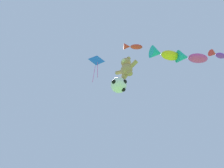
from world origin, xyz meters
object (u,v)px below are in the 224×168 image
object	(u,v)px
soccer_ball_kite	(119,85)
fish_kite_crimson	(132,47)
diamond_kite	(96,62)
fish_kite_magenta	(190,58)
fish_kite_goldfin	(163,54)
fish_kite_violet	(217,55)
teddy_bear_kite	(126,68)

from	to	relation	value
soccer_ball_kite	fish_kite_crimson	bearing A→B (deg)	34.89
fish_kite_crimson	diamond_kite	xyz separation A→B (m)	(-3.07, -0.79, -0.21)
fish_kite_magenta	diamond_kite	xyz separation A→B (m)	(-6.27, -4.25, 0.37)
fish_kite_crimson	diamond_kite	size ratio (longest dim) A/B	0.44
fish_kite_crimson	diamond_kite	bearing A→B (deg)	-165.60
fish_kite_crimson	diamond_kite	distance (m)	3.17
soccer_ball_kite	diamond_kite	bearing A→B (deg)	-176.27
fish_kite_crimson	fish_kite_magenta	bearing A→B (deg)	47.22
fish_kite_goldfin	diamond_kite	world-z (taller)	diamond_kite
soccer_ball_kite	fish_kite_magenta	world-z (taller)	fish_kite_magenta
soccer_ball_kite	fish_kite_goldfin	distance (m)	5.17
fish_kite_goldfin	fish_kite_violet	bearing A→B (deg)	44.46
fish_kite_crimson	fish_kite_magenta	distance (m)	4.75
soccer_ball_kite	fish_kite_crimson	xyz separation A→B (m)	(0.93, 0.65, 4.08)
teddy_bear_kite	fish_kite_goldfin	size ratio (longest dim) A/B	0.73
fish_kite_goldfin	fish_kite_violet	size ratio (longest dim) A/B	1.62
soccer_ball_kite	teddy_bear_kite	bearing A→B (deg)	3.63
teddy_bear_kite	fish_kite_crimson	xyz separation A→B (m)	(0.29, 0.61, 2.84)
teddy_bear_kite	fish_kite_violet	bearing A→B (deg)	47.58
teddy_bear_kite	soccer_ball_kite	xyz separation A→B (m)	(-0.64, -0.04, -1.24)
teddy_bear_kite	fish_kite_crimson	world-z (taller)	fish_kite_crimson
fish_kite_crimson	soccer_ball_kite	bearing A→B (deg)	-145.11
soccer_ball_kite	fish_kite_violet	bearing A→B (deg)	44.48
teddy_bear_kite	fish_kite_crimson	distance (m)	2.92
teddy_bear_kite	fish_kite_goldfin	bearing A→B (deg)	52.12
fish_kite_crimson	fish_kite_goldfin	xyz separation A→B (m)	(1.67, 1.91, -0.42)
soccer_ball_kite	fish_kite_goldfin	bearing A→B (deg)	44.51
fish_kite_violet	teddy_bear_kite	bearing A→B (deg)	-132.42
fish_kite_magenta	fish_kite_violet	xyz separation A→B (m)	(1.77, 1.69, 0.62)
fish_kite_crimson	fish_kite_goldfin	size ratio (longest dim) A/B	0.58
diamond_kite	fish_kite_crimson	bearing A→B (deg)	14.40
teddy_bear_kite	fish_kite_goldfin	xyz separation A→B (m)	(1.96, 2.52, 2.42)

